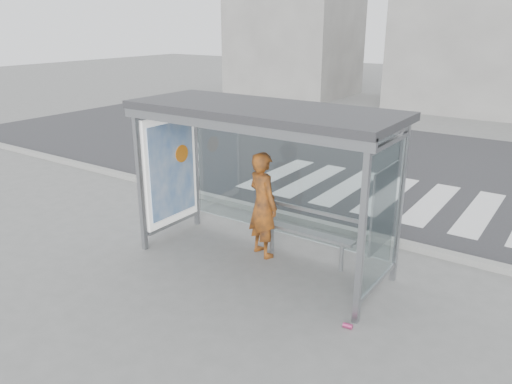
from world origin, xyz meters
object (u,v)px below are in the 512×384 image
(person, at_px, (263,205))
(soda_can, at_px, (348,326))
(bench, at_px, (306,232))
(bus_shelter, at_px, (244,143))

(person, relative_size, soda_can, 14.60)
(bench, relative_size, soda_can, 13.64)
(bus_shelter, xyz_separation_m, bench, (0.92, 0.47, -1.46))
(bench, bearing_deg, soda_can, -44.86)
(bus_shelter, distance_m, person, 1.12)
(bus_shelter, xyz_separation_m, soda_can, (2.34, -0.95, -1.95))
(soda_can, bearing_deg, bus_shelter, 157.96)
(person, height_order, soda_can, person)
(bus_shelter, relative_size, person, 2.34)
(person, distance_m, bench, 0.85)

